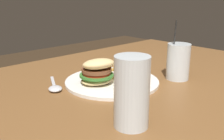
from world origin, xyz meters
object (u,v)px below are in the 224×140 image
object	(u,v)px
meal_plate_near	(107,77)
juice_glass	(178,63)
spoon	(55,88)
beer_glass	(132,94)

from	to	relation	value
meal_plate_near	juice_glass	xyz separation A→B (m)	(-0.22, 0.13, 0.03)
meal_plate_near	juice_glass	size ratio (longest dim) A/B	1.51
spoon	beer_glass	bearing A→B (deg)	27.32
juice_glass	spoon	xyz separation A→B (m)	(0.37, -0.20, -0.05)
meal_plate_near	beer_glass	size ratio (longest dim) A/B	1.91
meal_plate_near	spoon	bearing A→B (deg)	-25.19
meal_plate_near	spoon	size ratio (longest dim) A/B	1.95
beer_glass	spoon	size ratio (longest dim) A/B	1.02
beer_glass	meal_plate_near	bearing A→B (deg)	-121.28
spoon	meal_plate_near	bearing A→B (deg)	91.22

